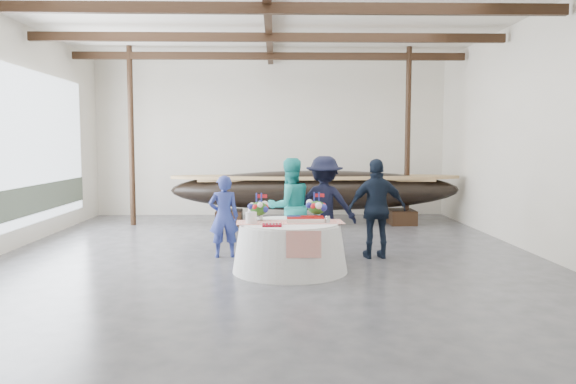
{
  "coord_description": "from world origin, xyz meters",
  "views": [
    {
      "loc": [
        0.13,
        -10.27,
        2.08
      ],
      "look_at": [
        0.36,
        0.15,
        1.17
      ],
      "focal_mm": 35.0,
      "sensor_mm": 36.0,
      "label": 1
    }
  ],
  "objects": [
    {
      "name": "pavilion_structure",
      "position": [
        0.0,
        0.71,
        4.0
      ],
      "size": [
        9.8,
        11.76,
        4.5
      ],
      "color": "black",
      "rests_on": "ground"
    },
    {
      "name": "wall_right",
      "position": [
        5.0,
        0.0,
        2.25
      ],
      "size": [
        0.02,
        12.0,
        4.5
      ],
      "primitive_type": "cube",
      "color": "silver",
      "rests_on": "ground"
    },
    {
      "name": "tabletop_items",
      "position": [
        0.31,
        -1.08,
        0.95
      ],
      "size": [
        1.75,
        1.0,
        0.4
      ],
      "color": "red",
      "rests_on": "banquet_table"
    },
    {
      "name": "banquet_table",
      "position": [
        0.36,
        -1.25,
        0.4
      ],
      "size": [
        1.87,
        1.87,
        0.8
      ],
      "color": "silver",
      "rests_on": "ground"
    },
    {
      "name": "longboat_display",
      "position": [
        1.16,
        4.0,
        0.88
      ],
      "size": [
        7.39,
        1.48,
        1.39
      ],
      "color": "black",
      "rests_on": "ground"
    },
    {
      "name": "ceiling",
      "position": [
        0.0,
        0.0,
        4.5
      ],
      "size": [
        10.0,
        12.0,
        0.01
      ],
      "primitive_type": "cube",
      "color": "white",
      "rests_on": "wall_back"
    },
    {
      "name": "floor",
      "position": [
        0.0,
        0.0,
        0.0
      ],
      "size": [
        10.0,
        12.0,
        0.01
      ],
      "primitive_type": "cube",
      "color": "#3D3D42",
      "rests_on": "ground"
    },
    {
      "name": "guest_woman_teal",
      "position": [
        0.39,
        -0.0,
        0.91
      ],
      "size": [
        1.07,
        0.96,
        1.81
      ],
      "primitive_type": "imported",
      "rotation": [
        0.0,
        0.0,
        3.51
      ],
      "color": "teal",
      "rests_on": "ground"
    },
    {
      "name": "wall_back",
      "position": [
        0.0,
        6.0,
        2.25
      ],
      "size": [
        10.0,
        0.02,
        4.5
      ],
      "primitive_type": "cube",
      "color": "silver",
      "rests_on": "ground"
    },
    {
      "name": "wall_front",
      "position": [
        0.0,
        -6.0,
        2.25
      ],
      "size": [
        10.0,
        0.02,
        4.5
      ],
      "primitive_type": "cube",
      "color": "silver",
      "rests_on": "ground"
    },
    {
      "name": "open_bay",
      "position": [
        -4.95,
        1.0,
        1.83
      ],
      "size": [
        0.03,
        7.0,
        3.2
      ],
      "color": "silver",
      "rests_on": "ground"
    },
    {
      "name": "guest_woman_blue",
      "position": [
        -0.81,
        -0.1,
        0.75
      ],
      "size": [
        0.6,
        0.45,
        1.5
      ],
      "primitive_type": "imported",
      "rotation": [
        0.0,
        0.0,
        3.31
      ],
      "color": "navy",
      "rests_on": "ground"
    },
    {
      "name": "guest_man_right",
      "position": [
        1.96,
        -0.25,
        0.9
      ],
      "size": [
        1.09,
        0.53,
        1.8
      ],
      "primitive_type": "imported",
      "rotation": [
        0.0,
        0.0,
        3.23
      ],
      "color": "black",
      "rests_on": "ground"
    },
    {
      "name": "guest_man_left",
      "position": [
        1.04,
        0.16,
        0.92
      ],
      "size": [
        1.3,
        0.9,
        1.84
      ],
      "primitive_type": "imported",
      "rotation": [
        0.0,
        0.0,
        2.95
      ],
      "color": "black",
      "rests_on": "ground"
    }
  ]
}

